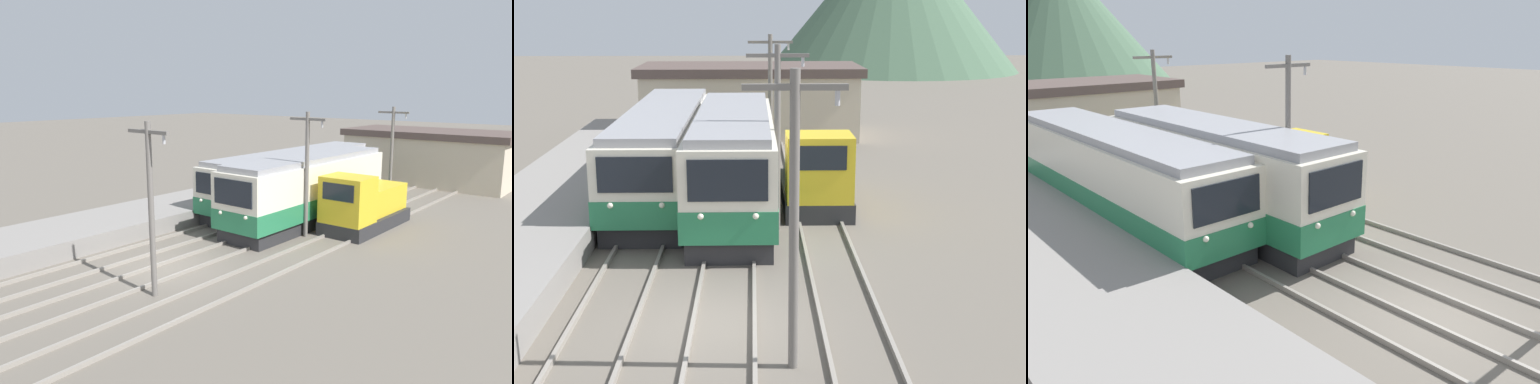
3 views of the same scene
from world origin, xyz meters
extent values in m
plane|color=#665E54|center=(0.00, 0.00, 0.00)|extent=(200.00, 200.00, 0.00)
cube|color=gray|center=(-3.32, 0.00, 0.07)|extent=(0.10, 60.00, 0.14)
cube|color=gray|center=(-1.88, 0.00, 0.07)|extent=(0.10, 60.00, 0.14)
cube|color=gray|center=(-0.52, 0.00, 0.07)|extent=(0.10, 60.00, 0.14)
cube|color=gray|center=(0.92, 0.00, 0.07)|extent=(0.10, 60.00, 0.14)
cube|color=gray|center=(2.48, 0.00, 0.07)|extent=(0.10, 60.00, 0.14)
cube|color=gray|center=(3.92, 0.00, 0.07)|extent=(0.10, 60.00, 0.14)
cube|color=#28282B|center=(-2.60, 12.36, 0.35)|extent=(2.58, 13.77, 0.70)
cube|color=silver|center=(-2.60, 12.36, 1.93)|extent=(2.80, 14.35, 2.46)
cube|color=#267A4C|center=(-2.60, 12.36, 1.14)|extent=(2.84, 14.39, 0.89)
cube|color=black|center=(-2.60, 5.16, 2.42)|extent=(2.24, 0.06, 1.08)
sphere|color=silver|center=(-3.37, 5.15, 1.49)|extent=(0.18, 0.18, 0.18)
sphere|color=silver|center=(-1.83, 5.15, 1.49)|extent=(0.18, 0.18, 0.18)
cube|color=#939399|center=(-2.60, 12.36, 3.30)|extent=(2.46, 13.77, 0.28)
cube|color=#28282B|center=(0.20, 9.71, 0.35)|extent=(2.58, 11.52, 0.70)
cube|color=silver|center=(0.20, 9.71, 2.05)|extent=(2.80, 12.00, 2.69)
cube|color=#267A4C|center=(0.20, 9.71, 1.18)|extent=(2.84, 12.04, 0.97)
cube|color=black|center=(0.20, 3.68, 2.59)|extent=(2.24, 0.06, 1.19)
sphere|color=silver|center=(-0.57, 3.67, 1.56)|extent=(0.18, 0.18, 0.18)
sphere|color=silver|center=(0.97, 3.67, 1.56)|extent=(0.18, 0.18, 0.18)
cube|color=#939399|center=(0.20, 9.71, 3.53)|extent=(2.46, 11.52, 0.28)
cube|color=#28282B|center=(3.20, 10.75, 0.35)|extent=(2.40, 5.89, 0.70)
cube|color=gold|center=(3.20, 8.74, 1.85)|extent=(2.28, 1.88, 2.30)
cube|color=black|center=(3.20, 7.78, 2.36)|extent=(1.68, 0.04, 0.83)
cube|color=gold|center=(3.20, 11.69, 1.40)|extent=(1.92, 3.90, 1.40)
cylinder|color=black|center=(3.20, 11.69, 2.35)|extent=(0.16, 0.16, 0.50)
cylinder|color=slate|center=(1.70, -2.07, 3.05)|extent=(0.20, 0.20, 6.11)
cube|color=slate|center=(1.70, -2.07, 5.76)|extent=(2.00, 0.12, 0.12)
cylinder|color=#B2B2B7|center=(2.50, -2.07, 5.56)|extent=(0.10, 0.10, 0.30)
cylinder|color=slate|center=(1.70, 7.35, 3.05)|extent=(0.20, 0.20, 6.11)
cube|color=slate|center=(1.70, 7.35, 5.76)|extent=(2.00, 0.12, 0.12)
cylinder|color=#B2B2B7|center=(2.50, 7.35, 5.56)|extent=(0.10, 0.10, 0.30)
cylinder|color=slate|center=(1.70, 16.77, 3.05)|extent=(0.20, 0.20, 6.11)
cube|color=slate|center=(1.70, 16.77, 5.76)|extent=(2.00, 0.12, 0.12)
cylinder|color=#B2B2B7|center=(2.50, 16.77, 5.56)|extent=(0.10, 0.10, 0.30)
cube|color=beige|center=(0.76, 26.00, 1.78)|extent=(12.00, 6.00, 3.57)
cube|color=#51423D|center=(0.76, 26.00, 3.82)|extent=(12.60, 6.30, 0.50)
camera|label=1|loc=(14.97, -12.48, 7.11)|focal=35.00mm
camera|label=2|loc=(0.90, -15.42, 7.16)|focal=50.00mm
camera|label=3|loc=(-10.21, -5.44, 6.72)|focal=35.00mm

